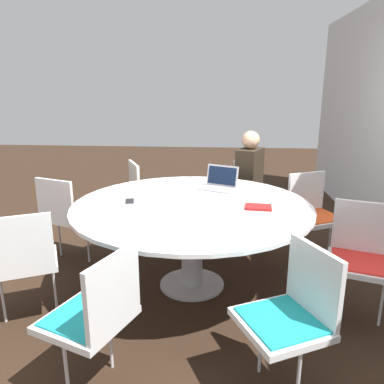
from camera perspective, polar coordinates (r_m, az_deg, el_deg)
The scene contains 14 objects.
ground_plane at distance 3.41m, azimuth 0.00°, elevation -13.95°, with size 16.00×16.00×0.00m, color black.
conference_table at distance 3.14m, azimuth 0.00°, elevation -3.60°, with size 1.98×1.98×0.75m.
chair_0 at distance 4.62m, azimuth 8.87°, elevation 0.90°, with size 0.57×0.56×0.87m.
chair_1 at distance 4.35m, azimuth -7.07°, elevation 0.08°, with size 0.58×0.57×0.87m.
chair_2 at distance 3.83m, azimuth -18.66°, elevation -2.83°, with size 0.54×0.55×0.87m.
chair_3 at distance 2.94m, azimuth -24.26°, elevation -8.98°, with size 0.57×0.58×0.87m.
chair_4 at distance 2.17m, azimuth -14.43°, elevation -17.09°, with size 0.56×0.55×0.87m.
chair_5 at distance 2.18m, azimuth 15.00°, elevation -16.89°, with size 0.58×0.57×0.87m.
chair_6 at distance 3.03m, azimuth 24.23°, elevation -8.30°, with size 0.54×0.55×0.87m.
chair_7 at distance 3.88m, azimuth 17.97°, elevation -2.53°, with size 0.57×0.58×0.87m.
person_0 at distance 4.32m, azimuth 8.92°, elevation 2.51°, with size 0.42×0.35×1.22m.
laptop at distance 3.57m, azimuth 4.22°, elevation 1.36°, with size 0.35×0.39×0.21m.
spiral_notebook at distance 3.03m, azimuth 10.06°, elevation -2.28°, with size 0.17×0.22×0.02m.
cell_phone at distance 3.21m, azimuth -9.48°, elevation -1.37°, with size 0.15×0.10×0.01m.
Camera 1 is at (2.96, 0.24, 1.68)m, focal length 35.00 mm.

